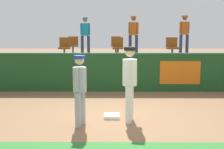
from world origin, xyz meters
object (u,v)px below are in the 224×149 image
at_px(seat_front_right, 172,46).
at_px(seat_front_center, 118,46).
at_px(seat_back_center, 116,44).
at_px(spectator_casual, 184,31).
at_px(player_fielder_home, 130,79).
at_px(player_runner_visitor, 80,85).
at_px(seat_back_left, 73,44).
at_px(first_base, 112,116).
at_px(seat_front_left, 65,46).
at_px(spectator_hooded, 133,32).
at_px(spectator_capped, 85,32).

relative_size(seat_front_right, seat_front_center, 1.00).
bearing_deg(seat_back_center, spectator_casual, 15.15).
bearing_deg(player_fielder_home, player_runner_visitor, -62.76).
distance_m(seat_back_left, spectator_casual, 5.62).
relative_size(seat_back_center, spectator_casual, 0.45).
xyz_separation_m(first_base, seat_front_left, (-2.02, 4.97, 1.57)).
xyz_separation_m(first_base, player_runner_visitor, (-0.75, -0.65, 0.94)).
relative_size(player_runner_visitor, seat_back_left, 2.01).
height_order(player_runner_visitor, seat_back_center, seat_back_center).
bearing_deg(spectator_hooded, spectator_casual, -162.01).
height_order(spectator_capped, spectator_casual, spectator_casual).
distance_m(player_fielder_home, spectator_casual, 8.68).
height_order(seat_back_center, spectator_capped, spectator_capped).
xyz_separation_m(first_base, seat_front_center, (0.22, 4.97, 1.57)).
xyz_separation_m(seat_front_center, spectator_hooded, (0.81, 2.52, 0.59)).
bearing_deg(first_base, seat_front_left, 112.10).
height_order(seat_front_center, spectator_capped, spectator_capped).
distance_m(player_fielder_home, seat_front_left, 5.85).
height_order(seat_front_right, spectator_hooded, spectator_hooded).
relative_size(spectator_hooded, spectator_capped, 1.04).
relative_size(player_runner_visitor, spectator_capped, 0.96).
bearing_deg(seat_front_center, first_base, -92.49).
distance_m(seat_front_right, seat_front_left, 4.50).
relative_size(seat_back_left, seat_front_left, 1.00).
bearing_deg(seat_front_right, seat_front_center, -179.99).
height_order(seat_front_left, spectator_hooded, spectator_hooded).
height_order(player_runner_visitor, seat_front_left, seat_front_left).
xyz_separation_m(seat_back_left, seat_front_center, (2.12, -1.80, -0.00)).
bearing_deg(spectator_casual, player_fielder_home, 61.14).
height_order(first_base, seat_back_center, seat_back_center).
bearing_deg(player_runner_visitor, spectator_hooded, -176.76).
xyz_separation_m(seat_back_center, spectator_capped, (-1.52, 0.72, 0.55)).
distance_m(seat_front_left, seat_front_center, 2.23).
xyz_separation_m(seat_front_left, seat_front_center, (2.23, -0.00, -0.00)).
xyz_separation_m(seat_back_center, spectator_casual, (3.46, 0.94, 0.61)).
distance_m(first_base, seat_back_center, 6.95).
relative_size(player_fielder_home, player_runner_visitor, 1.11).
distance_m(player_fielder_home, seat_front_right, 5.67).
height_order(player_runner_visitor, seat_front_right, seat_front_right).
height_order(seat_front_right, spectator_casual, spectator_casual).
xyz_separation_m(first_base, seat_back_center, (0.14, 6.77, 1.57)).
distance_m(player_fielder_home, seat_back_left, 7.47).
xyz_separation_m(player_runner_visitor, seat_back_left, (-1.15, 7.42, 0.63)).
height_order(seat_back_left, seat_front_center, same).
height_order(seat_front_right, spectator_capped, spectator_capped).
height_order(seat_front_center, spectator_casual, spectator_casual).
distance_m(seat_back_center, spectator_capped, 1.77).
relative_size(player_runner_visitor, seat_front_center, 2.01).
bearing_deg(seat_front_left, player_fielder_home, -64.90).
relative_size(first_base, seat_front_center, 0.48).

